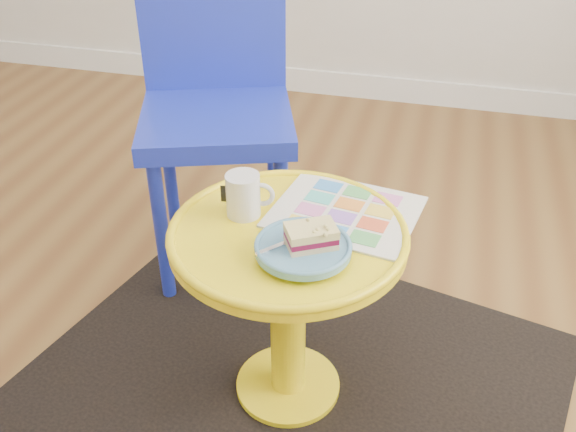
% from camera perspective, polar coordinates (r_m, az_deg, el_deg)
% --- Properties ---
extents(floor, '(4.00, 4.00, 0.00)m').
position_cam_1_polar(floor, '(1.89, -19.39, -11.82)').
color(floor, brown).
rests_on(floor, ground).
extents(rug, '(1.52, 1.38, 0.01)m').
position_cam_1_polar(rug, '(1.72, 0.00, -14.96)').
color(rug, black).
rests_on(rug, ground).
extents(side_table, '(0.52, 0.52, 0.49)m').
position_cam_1_polar(side_table, '(1.47, 0.00, -5.83)').
color(side_table, yellow).
rests_on(side_table, ground).
extents(chair, '(0.55, 0.55, 0.97)m').
position_cam_1_polar(chair, '(1.93, -6.46, 11.05)').
color(chair, '#1C2CB8').
rests_on(chair, ground).
extents(newspaper, '(0.35, 0.31, 0.01)m').
position_cam_1_polar(newspaper, '(1.45, 5.11, 0.38)').
color(newspaper, silver).
rests_on(newspaper, side_table).
extents(mug, '(0.11, 0.08, 0.10)m').
position_cam_1_polar(mug, '(1.42, -3.92, 1.97)').
color(mug, silver).
rests_on(mug, side_table).
extents(plate, '(0.20, 0.20, 0.02)m').
position_cam_1_polar(plate, '(1.30, 1.35, -2.90)').
color(plate, '#548DB3').
rests_on(plate, newspaper).
extents(cake_slice, '(0.12, 0.11, 0.04)m').
position_cam_1_polar(cake_slice, '(1.29, 2.07, -1.78)').
color(cake_slice, '#D3BC8C').
rests_on(cake_slice, plate).
extents(fork, '(0.11, 0.12, 0.00)m').
position_cam_1_polar(fork, '(1.31, 0.02, -2.31)').
color(fork, silver).
rests_on(fork, plate).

